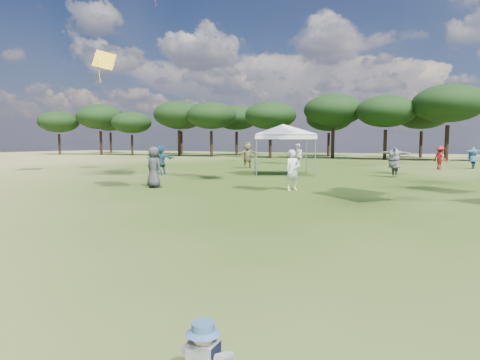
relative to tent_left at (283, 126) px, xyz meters
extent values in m
cylinder|color=black|center=(-43.12, 22.04, -1.22)|extent=(0.35, 0.35, 3.09)
ellipsoid|color=black|center=(-43.12, 22.04, 2.18)|extent=(6.01, 6.01, 3.24)
cylinder|color=black|center=(-36.84, 24.12, -1.01)|extent=(0.40, 0.40, 3.51)
ellipsoid|color=black|center=(-36.84, 24.12, 2.85)|extent=(6.82, 6.82, 3.68)
cylinder|color=black|center=(-30.98, 24.13, -1.31)|extent=(0.33, 0.33, 2.92)
ellipsoid|color=black|center=(-30.98, 24.13, 1.90)|extent=(5.67, 5.67, 3.06)
cylinder|color=black|center=(-23.08, 24.32, -1.02)|extent=(0.40, 0.40, 3.49)
ellipsoid|color=black|center=(-23.08, 24.32, 2.82)|extent=(6.79, 6.79, 3.66)
cylinder|color=black|center=(-17.94, 24.04, -1.11)|extent=(0.38, 0.38, 3.32)
ellipsoid|color=black|center=(-17.94, 24.04, 2.54)|extent=(6.44, 6.44, 3.47)
cylinder|color=black|center=(-9.53, 23.33, -1.20)|extent=(0.36, 0.36, 3.14)
ellipsoid|color=black|center=(-9.53, 23.33, 2.26)|extent=(6.11, 6.11, 3.29)
cylinder|color=black|center=(-2.41, 24.84, -1.04)|extent=(0.40, 0.40, 3.46)
ellipsoid|color=black|center=(-2.41, 24.84, 2.77)|extent=(6.73, 6.73, 3.63)
cylinder|color=black|center=(3.40, 23.66, -1.17)|extent=(0.37, 0.37, 3.21)
ellipsoid|color=black|center=(3.40, 23.66, 2.37)|extent=(6.24, 6.24, 3.36)
cylinder|color=black|center=(9.24, 23.21, -0.99)|extent=(0.41, 0.41, 3.56)
ellipsoid|color=black|center=(9.24, 23.21, 2.92)|extent=(6.91, 6.91, 3.73)
cylinder|color=black|center=(-42.95, 32.82, -0.99)|extent=(0.41, 0.41, 3.56)
ellipsoid|color=black|center=(-42.95, 32.82, 2.93)|extent=(6.92, 6.92, 3.73)
cylinder|color=black|center=(-28.11, 32.59, -0.96)|extent=(0.41, 0.41, 3.62)
ellipsoid|color=black|center=(-28.11, 32.59, 3.02)|extent=(7.03, 7.03, 3.79)
cylinder|color=black|center=(-17.42, 30.60, -1.09)|extent=(0.39, 0.39, 3.37)
ellipsoid|color=black|center=(-17.42, 30.60, 2.62)|extent=(6.54, 6.54, 3.53)
cylinder|color=black|center=(-4.54, 32.34, -1.21)|extent=(0.36, 0.36, 3.11)
ellipsoid|color=black|center=(-4.54, 32.34, 2.21)|extent=(6.05, 6.05, 3.26)
cylinder|color=black|center=(6.81, 31.55, -1.17)|extent=(0.37, 0.37, 3.20)
ellipsoid|color=black|center=(6.81, 31.55, 2.35)|extent=(6.21, 6.21, 3.35)
cylinder|color=gray|center=(-0.80, -2.06, -1.66)|extent=(0.06, 0.06, 2.22)
cylinder|color=gray|center=(2.06, -0.80, -1.66)|extent=(0.06, 0.06, 2.22)
cylinder|color=gray|center=(-2.06, 0.80, -1.66)|extent=(0.06, 0.06, 2.22)
cylinder|color=gray|center=(0.80, 2.06, -1.66)|extent=(0.06, 0.06, 2.22)
cube|color=silver|center=(0.00, 0.00, -0.60)|extent=(4.33, 4.33, 0.25)
pyramid|color=silver|center=(0.00, 0.00, 0.12)|extent=(6.11, 6.11, 0.60)
cube|color=white|center=(5.92, -19.28, -2.49)|extent=(0.22, 0.16, 0.23)
cylinder|color=white|center=(5.78, -19.21, -2.49)|extent=(0.08, 0.22, 0.14)
cylinder|color=white|center=(6.06, -19.22, -2.49)|extent=(0.08, 0.22, 0.14)
sphere|color=#E0B293|center=(5.92, -19.28, -2.33)|extent=(0.16, 0.16, 0.16)
cone|color=teal|center=(5.92, -19.28, -2.29)|extent=(0.26, 0.26, 0.03)
cylinder|color=teal|center=(5.92, -19.28, -2.25)|extent=(0.17, 0.17, 0.07)
imported|color=maroon|center=(8.30, 9.04, -1.96)|extent=(1.16, 1.17, 1.62)
imported|color=white|center=(-1.44, 7.64, -1.88)|extent=(0.95, 1.05, 1.78)
imported|color=olive|center=(-4.31, 4.78, -1.81)|extent=(1.74, 1.58, 1.92)
imported|color=navy|center=(10.41, 11.00, -1.97)|extent=(1.62, 1.87, 1.59)
imported|color=#23546A|center=(-6.72, -2.41, -1.89)|extent=(1.56, 1.46, 1.75)
imported|color=#313136|center=(-2.81, -8.26, -1.92)|extent=(0.95, 0.74, 1.70)
imported|color=#505055|center=(5.86, 1.10, -1.94)|extent=(2.08, 1.34, 1.66)
imported|color=silver|center=(2.69, -6.76, -1.98)|extent=(0.67, 0.68, 1.59)
plane|color=yellow|center=(-10.60, -2.61, 4.10)|extent=(1.60, 1.90, 1.48)
camera|label=1|loc=(7.37, -21.76, -0.88)|focal=30.00mm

